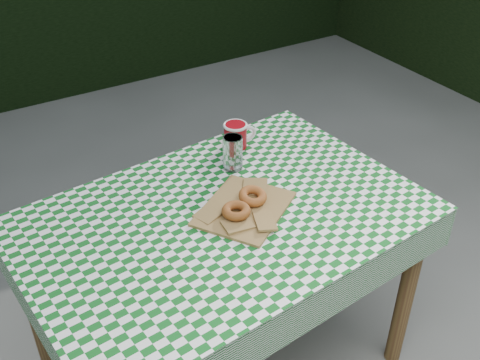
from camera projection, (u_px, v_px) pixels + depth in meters
name	position (u px, v px, depth m)	size (l,w,h in m)	color
table	(225.00, 300.00, 2.01)	(1.24, 0.82, 0.75)	brown
tablecloth	(223.00, 215.00, 1.79)	(1.26, 0.84, 0.01)	#0D5619
paper_bag	(244.00, 208.00, 1.81)	(0.30, 0.24, 0.02)	olive
bagel_front	(236.00, 211.00, 1.76)	(0.09, 0.09, 0.03)	brown
bagel_back	(253.00, 196.00, 1.82)	(0.09, 0.09, 0.03)	#98521F
coffee_mug	(235.00, 136.00, 2.11)	(0.17, 0.17, 0.10)	maroon
drinking_glass	(233.00, 153.00, 1.98)	(0.07, 0.07, 0.13)	silver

